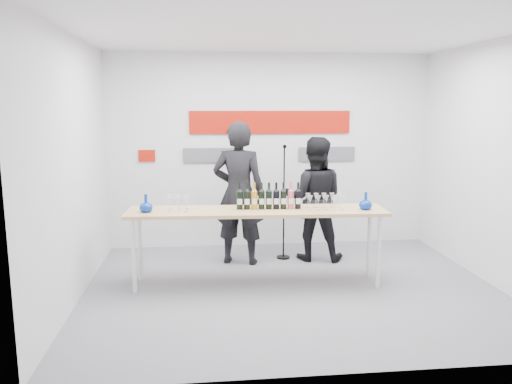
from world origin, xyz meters
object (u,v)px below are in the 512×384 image
(tasting_table, at_px, (257,215))
(presenter_left, at_px, (239,193))
(mic_stand, at_px, (284,224))
(presenter_right, at_px, (314,199))

(tasting_table, distance_m, presenter_left, 0.90)
(tasting_table, relative_size, mic_stand, 1.92)
(presenter_right, bearing_deg, mic_stand, 5.07)
(presenter_left, height_order, presenter_right, presenter_left)
(presenter_left, xyz_separation_m, presenter_right, (1.09, 0.08, -0.11))
(tasting_table, xyz_separation_m, presenter_right, (0.93, 0.95, 0.01))
(presenter_right, distance_m, mic_stand, 0.58)
(tasting_table, height_order, presenter_left, presenter_left)
(presenter_right, relative_size, mic_stand, 1.07)
(mic_stand, bearing_deg, tasting_table, -103.56)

